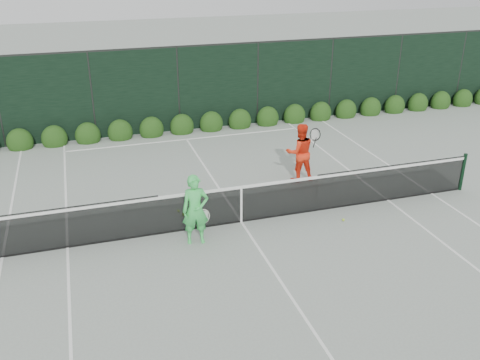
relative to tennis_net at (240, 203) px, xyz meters
name	(u,v)px	position (x,y,z in m)	size (l,w,h in m)	color
ground	(241,222)	(0.02, 0.00, -0.53)	(80.00, 80.00, 0.00)	gray
tennis_net	(240,203)	(0.00, 0.00, 0.00)	(12.90, 0.10, 1.07)	black
player_woman	(195,210)	(-1.24, -0.60, 0.29)	(0.67, 0.46, 1.65)	#3FD75C
player_man	(300,152)	(2.41, 1.99, 0.32)	(0.93, 0.72, 1.69)	#FF3415
court_lines	(241,222)	(0.02, 0.00, -0.53)	(11.03, 23.83, 0.01)	white
windscreen_fence	(284,216)	(0.02, -2.71, 0.98)	(32.00, 21.07, 3.06)	black
hedge_row	(182,127)	(0.02, 7.15, -0.30)	(31.66, 0.65, 0.94)	#13340E
tennis_balls	(234,215)	(-0.05, 0.35, -0.50)	(3.88, 1.76, 0.07)	#A8D42F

